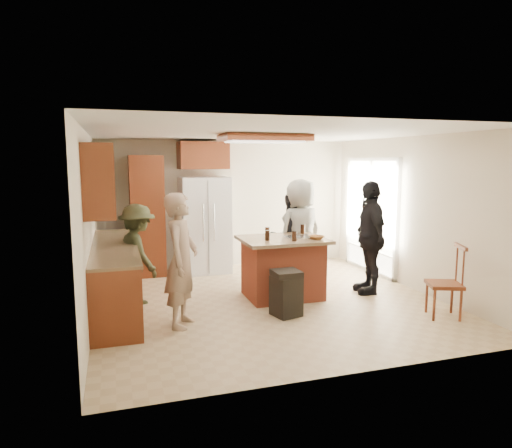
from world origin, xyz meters
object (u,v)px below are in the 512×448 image
object	(u,v)px
person_front_left	(181,260)
person_side_right	(370,237)
kitchen_island	(283,267)
spindle_chair	(446,284)
person_behind_right	(300,232)
person_counter	(138,254)
trash_bin	(286,293)
person_behind_left	(290,238)
refrigerator	(205,225)

from	to	relation	value
person_front_left	person_side_right	size ratio (longest dim) A/B	0.95
person_front_left	kitchen_island	xyz separation A→B (m)	(1.66, 0.78, -0.38)
spindle_chair	person_behind_right	bearing A→B (deg)	119.91
person_counter	spindle_chair	distance (m)	4.36
person_counter	trash_bin	bearing A→B (deg)	-143.77
person_behind_left	trash_bin	distance (m)	1.76
person_front_left	trash_bin	size ratio (longest dim) A/B	2.72
person_front_left	refrigerator	distance (m)	2.88
refrigerator	person_behind_left	bearing A→B (deg)	-44.94
kitchen_island	spindle_chair	world-z (taller)	spindle_chair
refrigerator	trash_bin	bearing A→B (deg)	-78.44
person_counter	kitchen_island	world-z (taller)	person_counter
spindle_chair	person_front_left	bearing A→B (deg)	167.85
person_side_right	kitchen_island	xyz separation A→B (m)	(-1.41, 0.17, -0.42)
person_counter	spindle_chair	world-z (taller)	person_counter
person_behind_left	spindle_chair	bearing A→B (deg)	120.14
person_behind_left	kitchen_island	distance (m)	0.90
person_front_left	spindle_chair	xyz separation A→B (m)	(3.44, -0.74, -0.40)
person_counter	kitchen_island	size ratio (longest dim) A/B	1.16
person_counter	person_behind_left	bearing A→B (deg)	-103.37
person_behind_right	person_behind_left	bearing A→B (deg)	-61.85
refrigerator	trash_bin	world-z (taller)	refrigerator
person_side_right	kitchen_island	distance (m)	1.48
person_behind_right	spindle_chair	world-z (taller)	person_behind_right
person_counter	trash_bin	world-z (taller)	person_counter
person_counter	refrigerator	size ratio (longest dim) A/B	0.82
person_counter	spindle_chair	size ratio (longest dim) A/B	1.49
person_behind_left	spindle_chair	xyz separation A→B (m)	(1.36, -2.26, -0.33)
kitchen_island	spindle_chair	size ratio (longest dim) A/B	1.29
spindle_chair	person_counter	bearing A→B (deg)	154.29
person_behind_left	person_behind_right	distance (m)	0.21
person_behind_right	refrigerator	world-z (taller)	person_behind_right
spindle_chair	person_side_right	bearing A→B (deg)	105.20
trash_bin	person_counter	bearing A→B (deg)	147.81
trash_bin	kitchen_island	bearing A→B (deg)	72.66
person_front_left	person_behind_left	xyz separation A→B (m)	(2.08, 1.52, -0.07)
person_side_right	kitchen_island	bearing A→B (deg)	-85.00
person_front_left	kitchen_island	distance (m)	1.88
person_counter	person_front_left	bearing A→B (deg)	-178.79
person_side_right	trash_bin	xyz separation A→B (m)	(-1.66, -0.65, -0.58)
kitchen_island	person_behind_right	bearing A→B (deg)	48.21
person_behind_right	trash_bin	size ratio (longest dim) A/B	2.86
person_front_left	person_behind_left	bearing A→B (deg)	-29.11
person_behind_left	refrigerator	size ratio (longest dim) A/B	0.87
person_behind_right	kitchen_island	size ratio (longest dim) A/B	1.41
kitchen_island	trash_bin	xyz separation A→B (m)	(-0.26, -0.82, -0.16)
person_behind_left	trash_bin	bearing A→B (deg)	65.75
refrigerator	spindle_chair	xyz separation A→B (m)	(2.60, -3.50, -0.45)
person_behind_left	person_side_right	xyz separation A→B (m)	(0.99, -0.91, 0.11)
person_front_left	person_behind_right	distance (m)	2.61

